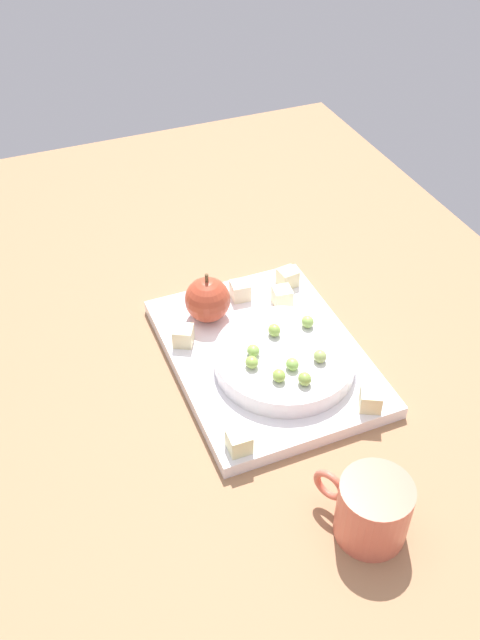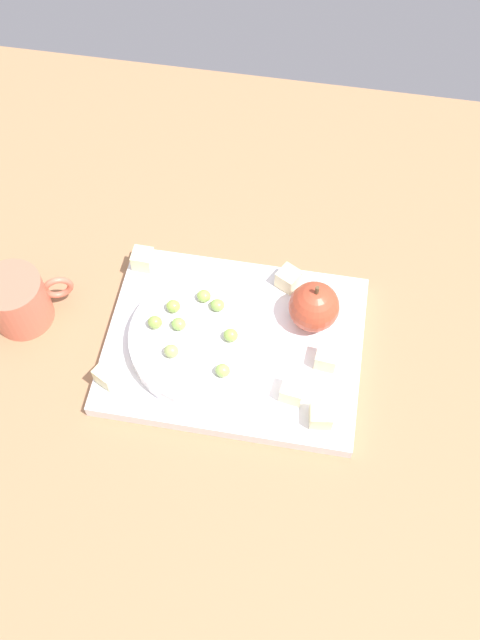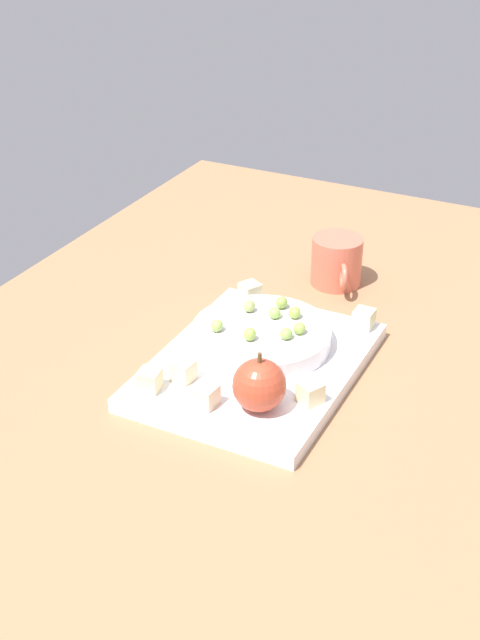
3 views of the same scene
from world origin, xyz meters
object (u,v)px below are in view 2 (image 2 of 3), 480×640
at_px(cheese_cube_5, 288,279).
at_px(cheese_cube_3, 326,358).
at_px(cheese_cube_1, 108,375).
at_px(grape_4, 179,324).
at_px(grape_3, 171,351).
at_px(grape_7, 155,322).
at_px(cup, 19,300).
at_px(serving_dish, 204,339).
at_px(grape_5, 204,296).
at_px(platter, 234,345).
at_px(apple_whole, 314,307).
at_px(cheese_cube_4, 292,391).
at_px(cheese_cube_0, 321,416).
at_px(grape_6, 217,306).
at_px(grape_0, 231,335).
at_px(grape_1, 223,370).
at_px(cheese_cube_2, 143,259).
at_px(grape_2, 173,306).

bearing_deg(cheese_cube_5, cheese_cube_3, -60.33).
bearing_deg(cheese_cube_1, grape_4, 44.58).
xyz_separation_m(grape_3, grape_4, (0.00, 0.04, -0.00)).
distance_m(cheese_cube_1, grape_7, 0.09).
bearing_deg(cup, serving_dish, -2.99).
bearing_deg(grape_5, platter, -40.94).
height_order(apple_whole, grape_3, apple_whole).
height_order(cheese_cube_4, grape_5, grape_5).
relative_size(grape_3, grape_5, 1.00).
relative_size(apple_whole, cheese_cube_0, 2.45).
xyz_separation_m(apple_whole, grape_3, (-0.16, -0.09, 0.00)).
relative_size(grape_4, grape_6, 1.00).
bearing_deg(grape_0, cheese_cube_5, 62.09).
bearing_deg(serving_dish, cheese_cube_1, -147.21).
bearing_deg(serving_dish, cheese_cube_4, -23.40).
bearing_deg(grape_0, cheese_cube_0, -32.53).
height_order(platter, grape_1, grape_1).
distance_m(cheese_cube_0, cheese_cube_2, 0.32).
xyz_separation_m(cheese_cube_4, grape_6, (-0.11, 0.09, 0.02)).
bearing_deg(grape_5, cheese_cube_2, 149.64).
xyz_separation_m(cheese_cube_1, grape_6, (0.12, 0.11, 0.02)).
height_order(grape_4, grape_6, grape_4).
xyz_separation_m(grape_0, grape_1, (-0.00, -0.05, -0.00)).
height_order(platter, cheese_cube_2, cheese_cube_2).
xyz_separation_m(grape_3, grape_6, (0.04, 0.07, -0.00)).
relative_size(cheese_cube_3, grape_7, 1.46).
bearing_deg(apple_whole, cheese_cube_1, -151.71).
relative_size(platter, cheese_cube_4, 12.29).
bearing_deg(platter, grape_4, -174.65).
bearing_deg(cheese_cube_5, cheese_cube_4, -80.69).
xyz_separation_m(grape_2, grape_6, (0.05, 0.01, -0.00)).
xyz_separation_m(cheese_cube_1, cup, (-0.14, 0.08, 0.01)).
distance_m(serving_dish, grape_1, 0.06).
height_order(apple_whole, cup, apple_whole).
xyz_separation_m(grape_0, grape_2, (-0.08, 0.03, -0.00)).
xyz_separation_m(cheese_cube_0, grape_0, (-0.12, 0.08, 0.02)).
distance_m(grape_5, grape_7, 0.07).
height_order(cheese_cube_0, grape_1, grape_1).
xyz_separation_m(serving_dish, cheese_cube_3, (0.15, -0.00, 0.00)).
bearing_deg(serving_dish, platter, 17.13).
bearing_deg(cheese_cube_1, cheese_cube_4, 4.25).
relative_size(cheese_cube_3, cheese_cube_5, 1.00).
xyz_separation_m(grape_3, grape_5, (0.02, 0.08, -0.00)).
relative_size(grape_1, grape_2, 1.00).
distance_m(grape_2, cup, 0.20).
xyz_separation_m(grape_7, cup, (-0.18, 0.01, -0.02)).
xyz_separation_m(cheese_cube_5, grape_2, (-0.14, -0.08, 0.02)).
distance_m(cheese_cube_2, cup, 0.17).
distance_m(grape_5, cup, 0.24).
height_order(apple_whole, cheese_cube_3, apple_whole).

